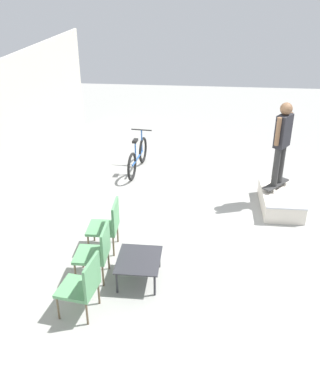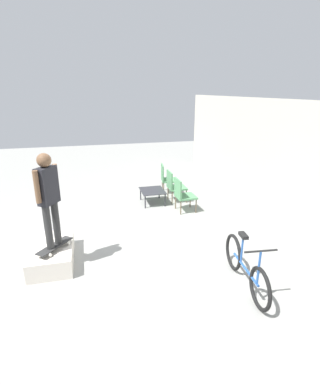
% 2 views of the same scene
% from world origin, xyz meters
% --- Properties ---
extents(ground_plane, '(24.00, 24.00, 0.00)m').
position_xyz_m(ground_plane, '(0.00, 0.00, 0.00)').
color(ground_plane, gray).
extents(skate_ramp_box, '(1.41, 0.79, 0.39)m').
position_xyz_m(skate_ramp_box, '(1.09, -1.19, 0.18)').
color(skate_ramp_box, silver).
rests_on(skate_ramp_box, ground_plane).
extents(skateboard_on_ramp, '(0.73, 0.65, 0.07)m').
position_xyz_m(skateboard_on_ramp, '(1.30, -1.10, 0.44)').
color(skateboard_on_ramp, '#2D2D2D').
rests_on(skateboard_on_ramp, skate_ramp_box).
extents(person_skater, '(0.48, 0.38, 1.74)m').
position_xyz_m(person_skater, '(1.30, -1.10, 1.49)').
color(person_skater, '#2D2D2D').
rests_on(person_skater, skateboard_on_ramp).
extents(coffee_table, '(0.81, 0.69, 0.40)m').
position_xyz_m(coffee_table, '(-1.57, 1.42, 0.35)').
color(coffee_table, '#2D2D33').
rests_on(coffee_table, ground_plane).
extents(patio_chair_left, '(0.59, 0.59, 0.94)m').
position_xyz_m(patio_chair_left, '(-2.40, 2.09, 0.52)').
color(patio_chair_left, brown).
rests_on(patio_chair_left, ground_plane).
extents(patio_chair_center, '(0.52, 0.52, 0.94)m').
position_xyz_m(patio_chair_center, '(-1.57, 2.09, 0.52)').
color(patio_chair_center, brown).
rests_on(patio_chair_center, ground_plane).
extents(patio_chair_right, '(0.53, 0.53, 0.94)m').
position_xyz_m(patio_chair_right, '(-0.76, 2.09, 0.52)').
color(patio_chair_right, brown).
rests_on(patio_chair_right, ground_plane).
extents(bicycle, '(1.77, 0.52, 0.94)m').
position_xyz_m(bicycle, '(2.70, 2.07, 0.36)').
color(bicycle, black).
rests_on(bicycle, ground_plane).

